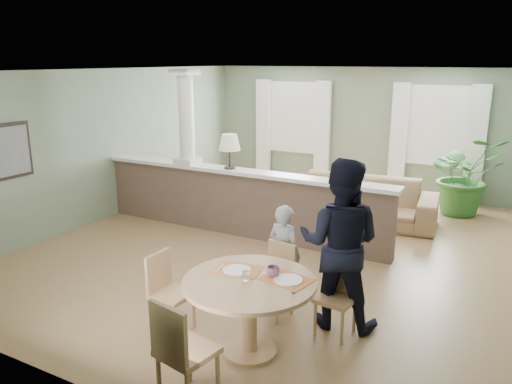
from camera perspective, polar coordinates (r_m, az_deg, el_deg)
The scene contains 12 objects.
ground at distance 7.92m, azimuth 2.87°, elevation -6.23°, with size 8.00×8.00×0.00m, color #A58557.
room_shell at distance 8.03m, azimuth 4.81°, elevation 7.42°, with size 7.02×8.02×2.71m.
pony_wall at distance 8.31m, azimuth -2.60°, elevation -0.07°, with size 5.32×0.38×2.70m.
sofa at distance 9.17m, azimuth 11.58°, elevation -0.93°, with size 2.72×1.06×0.79m, color #866349.
houseplant at distance 10.13m, azimuth 22.72°, elevation 1.77°, with size 1.35×1.17×1.50m, color #2B5F26.
dining_table at distance 4.97m, azimuth -0.66°, elevation -11.71°, with size 1.31×1.31×0.89m.
chair_far_boy at distance 5.77m, azimuth 2.36°, elevation -9.56°, with size 0.44×0.44×0.84m.
chair_far_man at distance 5.47m, azimuth 9.43°, elevation -11.15°, with size 0.42×0.42×0.85m.
chair_near at distance 4.38m, azimuth -8.63°, elevation -17.27°, with size 0.51×0.51×0.97m.
chair_side at distance 5.53m, azimuth -10.15°, elevation -10.80°, with size 0.41×0.41×0.87m.
child_person at distance 5.99m, azimuth 3.25°, elevation -7.10°, with size 0.45×0.29×1.22m, color #97979B.
man_person at distance 5.45m, azimuth 9.55°, elevation -5.87°, with size 0.91×0.71×1.88m, color black.
Camera 1 is at (3.17, -6.67, 2.86)m, focal length 35.00 mm.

